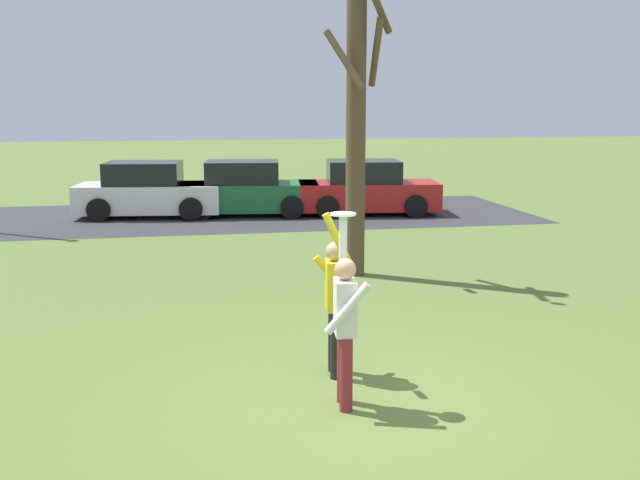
{
  "coord_description": "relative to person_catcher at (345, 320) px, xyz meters",
  "views": [
    {
      "loc": [
        -1.96,
        -7.67,
        3.27
      ],
      "look_at": [
        -0.16,
        1.64,
        1.55
      ],
      "focal_mm": 42.51,
      "sensor_mm": 36.0,
      "label": 1
    }
  ],
  "objects": [
    {
      "name": "ground_plane",
      "position": [
        0.21,
        0.04,
        -0.98
      ],
      "size": [
        120.0,
        120.0,
        0.0
      ],
      "primitive_type": "plane",
      "color": "olive"
    },
    {
      "name": "parked_car_green",
      "position": [
        0.33,
        14.55,
        -0.25
      ],
      "size": [
        4.3,
        2.44,
        1.59
      ],
      "rotation": [
        0.0,
        0.0,
        -0.13
      ],
      "color": "#1E6633",
      "rests_on": "ground_plane"
    },
    {
      "name": "person_catcher",
      "position": [
        0.0,
        0.0,
        0.0
      ],
      "size": [
        0.49,
        0.56,
        2.08
      ],
      "rotation": [
        0.0,
        0.0,
        1.47
      ],
      "color": "maroon",
      "rests_on": "ground_plane"
    },
    {
      "name": "parked_car_white",
      "position": [
        -2.51,
        14.74,
        -0.25
      ],
      "size": [
        4.3,
        2.44,
        1.59
      ],
      "rotation": [
        0.0,
        0.0,
        -0.13
      ],
      "color": "white",
      "rests_on": "ground_plane"
    },
    {
      "name": "parked_car_red",
      "position": [
        3.86,
        14.09,
        -0.25
      ],
      "size": [
        4.3,
        2.44,
        1.59
      ],
      "rotation": [
        0.0,
        0.0,
        -0.13
      ],
      "color": "red",
      "rests_on": "ground_plane"
    },
    {
      "name": "bare_tree_tall",
      "position": [
        1.61,
        6.23,
        2.39
      ],
      "size": [
        1.64,
        1.36,
        7.42
      ],
      "color": "brown",
      "rests_on": "ground_plane"
    },
    {
      "name": "frisbee_disc",
      "position": [
        0.02,
        0.22,
        1.11
      ],
      "size": [
        0.28,
        0.28,
        0.02
      ],
      "primitive_type": "cylinder",
      "color": "white",
      "rests_on": "person_catcher"
    },
    {
      "name": "parking_strip",
      "position": [
        0.6,
        14.47,
        -0.98
      ],
      "size": [
        16.09,
        6.4,
        0.01
      ],
      "primitive_type": "cube",
      "color": "#38383D",
      "rests_on": "ground_plane"
    },
    {
      "name": "person_defender",
      "position": [
        0.1,
        0.98,
        -0.0
      ],
      "size": [
        0.49,
        0.58,
        2.04
      ],
      "rotation": [
        0.0,
        0.0,
        4.61
      ],
      "color": "black",
      "rests_on": "ground_plane"
    }
  ]
}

